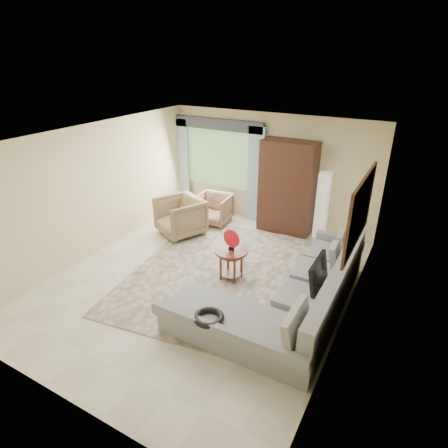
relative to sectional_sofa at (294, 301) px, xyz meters
The scene contains 17 objects.
ground 1.81m from the sectional_sofa, behind, with size 6.00×6.00×0.00m, color silver.
area_rug 1.78m from the sectional_sofa, 162.40° to the left, with size 3.00×4.00×0.02m, color #C6B29C.
sectional_sofa is the anchor object (origin of this frame).
tv_screen 0.58m from the sectional_sofa, 46.03° to the left, with size 0.06×0.74×0.48m, color black.
garden_hose 1.50m from the sectional_sofa, 122.04° to the right, with size 0.43×0.43×0.09m, color black.
coffee_table 1.43m from the sectional_sofa, 160.71° to the left, with size 0.60×0.60×0.60m.
red_disc 1.54m from the sectional_sofa, 160.71° to the left, with size 0.34×0.34×0.03m, color red.
armchair_left 3.60m from the sectional_sofa, 154.28° to the left, with size 0.92×0.94×0.86m, color #9A7A54.
armchair_right 3.79m from the sectional_sofa, 139.68° to the left, with size 0.76×0.79×0.72m, color #895E4A.
potted_plant 4.69m from the sectional_sofa, 142.87° to the left, with size 0.44×0.38×0.49m, color #999999.
armoire 3.24m from the sectional_sofa, 113.06° to the left, with size 1.20×0.55×2.10m, color black.
floor_lamp 3.03m from the sectional_sofa, 98.33° to the left, with size 0.24×0.24×1.50m, color silver.
window 4.58m from the sectional_sofa, 134.87° to the left, with size 1.80×0.04×1.40m, color #669E59.
curtain_left 5.25m from the sectional_sofa, 143.84° to the left, with size 0.40×0.08×2.30m, color #9EB7CC.
curtain_right 3.80m from the sectional_sofa, 124.27° to the left, with size 0.40×0.08×2.30m, color #9EB7CC.
valance 4.81m from the sectional_sofa, 135.52° to the left, with size 2.40×0.12×0.26m, color #1E232D.
wall_mirror 1.70m from the sectional_sofa, 37.80° to the left, with size 0.05×1.70×1.05m.
Camera 1 is at (3.15, -4.87, 3.83)m, focal length 30.00 mm.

